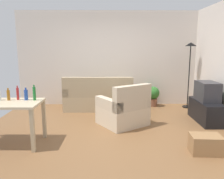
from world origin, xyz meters
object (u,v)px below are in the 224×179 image
at_px(storage_box, 206,144).
at_px(bottle_green, 34,93).
at_px(couch, 98,98).
at_px(tv_stand, 206,111).
at_px(torchiere_lamp, 190,57).
at_px(bottle_blue, 26,95).
at_px(bottle_amber, 8,95).
at_px(tv, 207,91).
at_px(desk, 5,108).
at_px(armchair, 124,111).
at_px(potted_plant, 153,95).
at_px(bottle_red, 18,94).

xyz_separation_m(storage_box, bottle_green, (-2.87, 0.53, 0.73)).
relative_size(couch, tv_stand, 1.67).
bearing_deg(torchiere_lamp, bottle_blue, -148.08).
height_order(couch, bottle_green, bottle_green).
bearing_deg(bottle_amber, tv, 14.94).
distance_m(desk, armchair, 2.36).
height_order(tv_stand, potted_plant, potted_plant).
bearing_deg(potted_plant, storage_box, -84.49).
height_order(couch, armchair, same).
xyz_separation_m(couch, torchiere_lamp, (2.51, 0.16, 1.11)).
bearing_deg(bottle_red, bottle_green, -8.34).
bearing_deg(potted_plant, desk, -139.43).
bearing_deg(desk, couch, 58.24).
xyz_separation_m(potted_plant, storage_box, (0.29, -3.00, -0.18)).
distance_m(tv, desk, 4.18).
relative_size(tv, bottle_amber, 2.74).
bearing_deg(storage_box, bottle_green, 169.57).
height_order(couch, bottle_amber, bottle_amber).
bearing_deg(tv_stand, torchiere_lamp, 0.00).
bearing_deg(storage_box, bottle_red, 169.77).
relative_size(torchiere_lamp, desk, 1.49).
bearing_deg(couch, desk, 57.05).
xyz_separation_m(torchiere_lamp, desk, (-4.00, -2.46, -0.76)).
bearing_deg(storage_box, tv_stand, 67.62).
xyz_separation_m(storage_box, bottle_red, (-3.18, 0.57, 0.72)).
distance_m(couch, bottle_amber, 2.67).
bearing_deg(potted_plant, bottle_green, -136.24).
relative_size(desk, bottle_red, 4.76).
bearing_deg(torchiere_lamp, tv, -89.84).
bearing_deg(bottle_blue, desk, -153.02).
xyz_separation_m(bottle_red, bottle_green, (0.31, -0.05, 0.01)).
bearing_deg(desk, bottle_amber, 88.90).
bearing_deg(bottle_blue, torchiere_lamp, 31.92).
relative_size(armchair, storage_box, 2.53).
bearing_deg(bottle_green, armchair, 27.48).
bearing_deg(bottle_green, desk, -163.61).
relative_size(couch, torchiere_lamp, 1.01).
height_order(tv_stand, tv, tv).
height_order(tv, bottle_blue, bottle_blue).
distance_m(tv_stand, bottle_amber, 4.18).
bearing_deg(potted_plant, couch, -168.67).
xyz_separation_m(torchiere_lamp, bottle_blue, (-3.69, -2.30, -0.56)).
bearing_deg(torchiere_lamp, desk, -148.45).
relative_size(potted_plant, bottle_blue, 2.56).
bearing_deg(couch, bottle_amber, 55.43).
height_order(potted_plant, bottle_red, bottle_red).
distance_m(tv_stand, potted_plant, 1.69).
bearing_deg(potted_plant, tv_stand, -55.85).
xyz_separation_m(tv, bottle_amber, (-4.00, -1.07, 0.15)).
distance_m(potted_plant, storage_box, 3.02).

